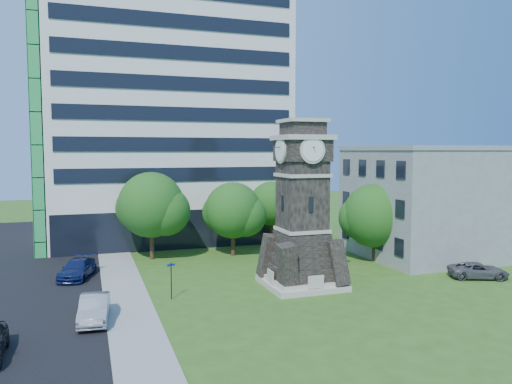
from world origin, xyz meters
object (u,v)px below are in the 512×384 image
object	(u,v)px
park_bench	(323,284)
street_sign	(171,276)
car_street_mid	(94,308)
clock_tower	(302,215)
car_east_lot	(478,270)
car_street_north	(77,269)

from	to	relation	value
park_bench	street_sign	world-z (taller)	street_sign
car_street_mid	street_sign	xyz separation A→B (m)	(4.97, 2.86, 0.81)
clock_tower	car_east_lot	size ratio (longest dim) A/B	2.74
street_sign	clock_tower	bearing A→B (deg)	-20.75
clock_tower	car_street_north	bearing A→B (deg)	153.74
car_street_mid	car_street_north	xyz separation A→B (m)	(-1.09, 10.92, -0.03)
car_street_mid	street_sign	size ratio (longest dim) A/B	1.84
car_street_mid	car_east_lot	size ratio (longest dim) A/B	1.03
car_street_north	street_sign	size ratio (longest dim) A/B	2.00
car_east_lot	street_sign	size ratio (longest dim) A/B	1.79
car_street_mid	car_street_north	distance (m)	10.97
street_sign	park_bench	bearing A→B (deg)	-29.20
car_street_mid	street_sign	distance (m)	5.79
park_bench	street_sign	bearing A→B (deg)	153.42
car_street_north	car_street_mid	bearing A→B (deg)	-67.74
car_east_lot	park_bench	distance (m)	13.03
clock_tower	street_sign	size ratio (longest dim) A/B	4.90
car_street_mid	car_east_lot	distance (m)	28.63
car_street_north	clock_tower	bearing A→B (deg)	-9.73
car_east_lot	park_bench	world-z (taller)	car_east_lot
car_street_mid	car_east_lot	bearing A→B (deg)	6.42
car_street_north	park_bench	xyz separation A→B (m)	(16.72, -9.31, -0.28)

